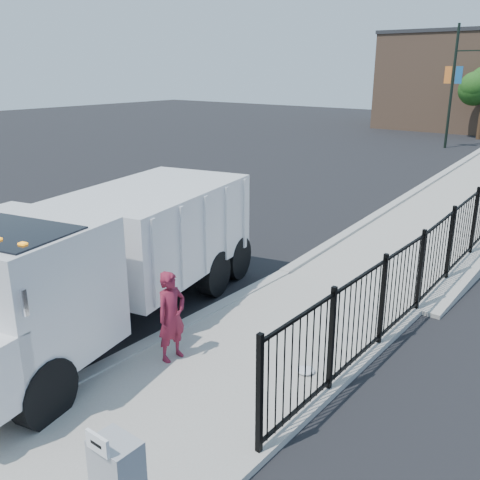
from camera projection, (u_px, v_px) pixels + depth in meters
The scene contains 9 objects.
ground at pixel (179, 332), 11.18m from camera, with size 120.00×120.00×0.00m, color black.
sidewalk at pixel (177, 411), 8.54m from camera, with size 3.55×12.00×0.12m, color #9E998E.
curb at pixel (101, 370), 9.66m from camera, with size 0.30×12.00×0.16m, color #ADAAA3.
truck at pixel (102, 256), 10.83m from camera, with size 4.50×8.88×2.91m.
worker at pixel (171, 316), 9.72m from camera, with size 0.62×0.41×1.71m, color maroon.
arrow_sign at pixel (97, 444), 5.68m from camera, with size 0.35×0.04×0.22m, color white.
debris at pixel (306, 370), 9.49m from camera, with size 0.33×0.33×0.08m, color silver.
light_pole_0 at pixel (457, 82), 35.22m from camera, with size 3.77×0.22×8.00m.
building at pixel (449, 82), 48.13m from camera, with size 10.00×10.00×8.00m, color #8C664C.
Camera 1 is at (7.22, -7.09, 5.29)m, focal length 40.00 mm.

